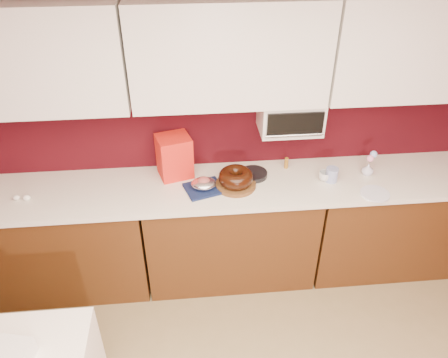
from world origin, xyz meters
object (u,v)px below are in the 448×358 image
bundt_cake (236,177)px  flower_vase (368,169)px  toaster_oven (290,115)px  foil_ham_nest (204,184)px  coffee_mug (325,175)px  blue_jar (332,175)px  pandoro_box (174,156)px

bundt_cake → flower_vase: size_ratio=2.43×
toaster_oven → foil_ham_nest: 0.81m
bundt_cake → coffee_mug: (0.68, 0.02, -0.04)m
bundt_cake → coffee_mug: bearing=1.4°
bundt_cake → blue_jar: size_ratio=2.34×
toaster_oven → blue_jar: bearing=-31.3°
toaster_oven → blue_jar: size_ratio=4.07×
blue_jar → bundt_cake: bearing=-179.7°
toaster_oven → bundt_cake: (-0.42, -0.19, -0.39)m
toaster_oven → pandoro_box: (-0.86, 0.01, -0.31)m
flower_vase → blue_jar: bearing=-169.5°
coffee_mug → blue_jar: 0.05m
coffee_mug → toaster_oven: bearing=146.1°
bundt_cake → foil_ham_nest: (-0.24, -0.02, -0.03)m
foil_ham_nest → flower_vase: 1.27m
toaster_oven → coffee_mug: bearing=-33.9°
toaster_oven → foil_ham_nest: toaster_oven is taller
bundt_cake → flower_vase: 1.03m
bundt_cake → foil_ham_nest: 0.24m
bundt_cake → coffee_mug: bundt_cake is taller
blue_jar → flower_vase: bearing=10.5°
toaster_oven → foil_ham_nest: (-0.66, -0.21, -0.42)m
coffee_mug → blue_jar: (0.05, -0.01, 0.01)m
flower_vase → coffee_mug: bearing=-172.9°
foil_ham_nest → flower_vase: flower_vase is taller
pandoro_box → coffee_mug: (1.13, -0.19, -0.12)m
blue_jar → flower_vase: 0.31m
pandoro_box → flower_vase: 1.49m
toaster_oven → flower_vase: (0.62, -0.13, -0.42)m
blue_jar → flower_vase: size_ratio=1.04×
bundt_cake → flower_vase: bearing=3.3°
foil_ham_nest → blue_jar: blue_jar is taller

